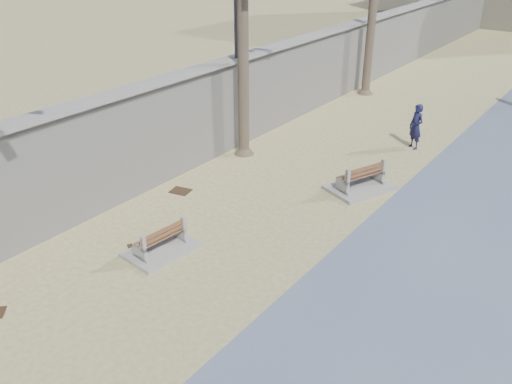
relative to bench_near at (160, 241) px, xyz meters
The scene contains 8 objects.
ground_plane 4.73m from the bench_near, 66.85° to the right, with size 140.00×140.00×0.00m, color tan.
seawall 16.08m from the bench_near, 102.06° to the left, with size 0.45×70.00×3.50m, color gray.
wall_cap 16.33m from the bench_near, 102.06° to the left, with size 0.80×70.00×0.12m, color gray.
bench_near is the anchor object (origin of this frame).
bench_far 7.42m from the bench_near, 68.59° to the left, with size 2.21×2.60×0.92m.
person_a 12.03m from the bench_near, 76.72° to the left, with size 0.76×0.52×2.12m, color #15163A.
debris_c 3.82m from the bench_near, 125.19° to the left, with size 0.67×0.53×0.03m, color #382616.
debris_d 0.87m from the bench_near, 162.17° to the right, with size 0.45×0.36×0.03m, color #382616.
Camera 1 is at (7.89, -4.49, 8.31)m, focal length 38.00 mm.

